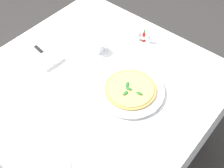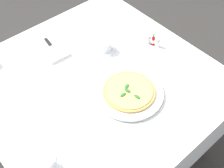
{
  "view_description": "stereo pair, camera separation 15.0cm",
  "coord_description": "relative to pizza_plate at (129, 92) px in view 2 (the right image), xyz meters",
  "views": [
    {
      "loc": [
        0.72,
        -0.71,
        1.9
      ],
      "look_at": [
        0.1,
        0.03,
        0.75
      ],
      "focal_mm": 45.98,
      "sensor_mm": 36.0,
      "label": 1
    },
    {
      "loc": [
        0.83,
        -0.61,
        1.9
      ],
      "look_at": [
        0.1,
        0.03,
        0.75
      ],
      "focal_mm": 45.98,
      "sensor_mm": 36.0,
      "label": 2
    }
  ],
  "objects": [
    {
      "name": "ground_plane",
      "position": [
        -0.19,
        -0.07,
        -0.74
      ],
      "size": [
        8.0,
        8.0,
        0.0
      ],
      "primitive_type": "plane",
      "color": "#33302D"
    },
    {
      "name": "dining_table",
      "position": [
        -0.19,
        -0.07,
        -0.13
      ],
      "size": [
        1.23,
        1.23,
        0.73
      ],
      "color": "white",
      "rests_on": "ground_plane"
    },
    {
      "name": "pizza_plate",
      "position": [
        0.0,
        0.0,
        0.0
      ],
      "size": [
        0.36,
        0.36,
        0.02
      ],
      "color": "white",
      "rests_on": "dining_table"
    },
    {
      "name": "pizza",
      "position": [
        0.0,
        -0.0,
        0.01
      ],
      "size": [
        0.27,
        0.27,
        0.02
      ],
      "color": "tan",
      "rests_on": "pizza_plate"
    },
    {
      "name": "coffee_cup_center_back",
      "position": [
        0.06,
        -0.54,
        0.02
      ],
      "size": [
        0.13,
        0.13,
        0.06
      ],
      "color": "white",
      "rests_on": "dining_table"
    },
    {
      "name": "coffee_cup_left_edge",
      "position": [
        -0.34,
        0.12,
        0.02
      ],
      "size": [
        0.13,
        0.13,
        0.06
      ],
      "color": "white",
      "rests_on": "dining_table"
    },
    {
      "name": "napkin_folded",
      "position": [
        -0.54,
        -0.12,
        -0.0
      ],
      "size": [
        0.23,
        0.15,
        0.02
      ],
      "rotation": [
        0.0,
        0.0,
        -0.07
      ],
      "color": "white",
      "rests_on": "dining_table"
    },
    {
      "name": "dinner_knife",
      "position": [
        -0.54,
        -0.12,
        0.01
      ],
      "size": [
        0.2,
        0.05,
        0.01
      ],
      "rotation": [
        0.0,
        0.0,
        -0.14
      ],
      "color": "silver",
      "rests_on": "napkin_folded"
    },
    {
      "name": "hot_sauce_bottle",
      "position": [
        -0.18,
        0.37,
        0.02
      ],
      "size": [
        0.02,
        0.02,
        0.08
      ],
      "color": "#B7140F",
      "rests_on": "dining_table"
    },
    {
      "name": "salt_shaker",
      "position": [
        -0.16,
        0.38,
        0.01
      ],
      "size": [
        0.03,
        0.03,
        0.06
      ],
      "color": "white",
      "rests_on": "dining_table"
    },
    {
      "name": "pepper_shaker",
      "position": [
        -0.21,
        0.36,
        0.01
      ],
      "size": [
        0.03,
        0.03,
        0.06
      ],
      "color": "white",
      "rests_on": "dining_table"
    }
  ]
}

